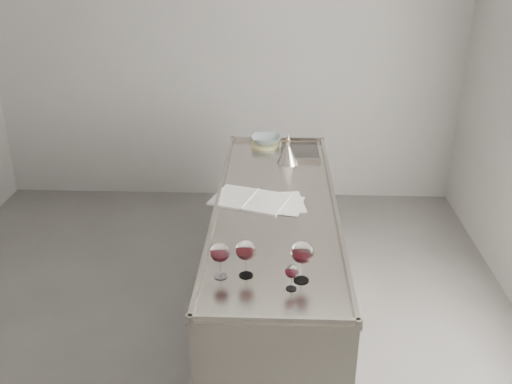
{
  "coord_description": "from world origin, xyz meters",
  "views": [
    {
      "loc": [
        0.5,
        -2.91,
        2.49
      ],
      "look_at": [
        0.38,
        0.3,
        1.02
      ],
      "focal_mm": 40.0,
      "sensor_mm": 36.0,
      "label": 1
    }
  ],
  "objects_px": {
    "wine_glass_middle": "(246,251)",
    "wine_funnel": "(288,154)",
    "ceramic_bowl": "(266,140)",
    "counter": "(275,268)",
    "wine_glass_small": "(292,272)",
    "wine_glass_left": "(220,253)",
    "wine_glass_right": "(302,253)",
    "notebook": "(250,199)"
  },
  "relations": [
    {
      "from": "wine_glass_middle",
      "to": "wine_funnel",
      "type": "xyz_separation_m",
      "value": [
        0.22,
        1.52,
        -0.07
      ]
    },
    {
      "from": "wine_glass_middle",
      "to": "ceramic_bowl",
      "type": "distance_m",
      "value": 1.9
    },
    {
      "from": "counter",
      "to": "ceramic_bowl",
      "type": "height_order",
      "value": "ceramic_bowl"
    },
    {
      "from": "counter",
      "to": "wine_glass_small",
      "type": "height_order",
      "value": "wine_glass_small"
    },
    {
      "from": "counter",
      "to": "wine_glass_left",
      "type": "bearing_deg",
      "value": -107.64
    },
    {
      "from": "wine_glass_middle",
      "to": "ceramic_bowl",
      "type": "xyz_separation_m",
      "value": [
        0.06,
        1.9,
        -0.09
      ]
    },
    {
      "from": "wine_glass_right",
      "to": "wine_glass_small",
      "type": "relative_size",
      "value": 1.62
    },
    {
      "from": "counter",
      "to": "wine_glass_small",
      "type": "xyz_separation_m",
      "value": [
        0.08,
        -0.93,
        0.56
      ]
    },
    {
      "from": "wine_glass_left",
      "to": "wine_glass_right",
      "type": "relative_size",
      "value": 0.87
    },
    {
      "from": "notebook",
      "to": "wine_funnel",
      "type": "bearing_deg",
      "value": 87.36
    },
    {
      "from": "notebook",
      "to": "counter",
      "type": "bearing_deg",
      "value": 1.85
    },
    {
      "from": "wine_glass_middle",
      "to": "wine_glass_right",
      "type": "distance_m",
      "value": 0.27
    },
    {
      "from": "notebook",
      "to": "ceramic_bowl",
      "type": "relative_size",
      "value": 2.31
    },
    {
      "from": "wine_glass_middle",
      "to": "notebook",
      "type": "relative_size",
      "value": 0.37
    },
    {
      "from": "wine_glass_right",
      "to": "wine_glass_middle",
      "type": "bearing_deg",
      "value": 172.92
    },
    {
      "from": "wine_glass_middle",
      "to": "wine_funnel",
      "type": "height_order",
      "value": "wine_funnel"
    },
    {
      "from": "counter",
      "to": "wine_funnel",
      "type": "bearing_deg",
      "value": 83.41
    },
    {
      "from": "wine_glass_middle",
      "to": "wine_glass_small",
      "type": "distance_m",
      "value": 0.25
    },
    {
      "from": "wine_glass_right",
      "to": "ceramic_bowl",
      "type": "distance_m",
      "value": 1.95
    },
    {
      "from": "wine_glass_right",
      "to": "counter",
      "type": "bearing_deg",
      "value": 98.67
    },
    {
      "from": "counter",
      "to": "notebook",
      "type": "bearing_deg",
      "value": 163.57
    },
    {
      "from": "wine_glass_left",
      "to": "wine_glass_small",
      "type": "xyz_separation_m",
      "value": [
        0.35,
        -0.09,
        -0.04
      ]
    },
    {
      "from": "wine_glass_small",
      "to": "notebook",
      "type": "relative_size",
      "value": 0.25
    },
    {
      "from": "wine_glass_left",
      "to": "wine_glass_middle",
      "type": "xyz_separation_m",
      "value": [
        0.12,
        0.02,
        0.01
      ]
    },
    {
      "from": "wine_glass_small",
      "to": "ceramic_bowl",
      "type": "relative_size",
      "value": 0.58
    },
    {
      "from": "wine_glass_right",
      "to": "wine_glass_left",
      "type": "bearing_deg",
      "value": 177.42
    },
    {
      "from": "counter",
      "to": "notebook",
      "type": "distance_m",
      "value": 0.51
    },
    {
      "from": "wine_glass_left",
      "to": "notebook",
      "type": "height_order",
      "value": "wine_glass_left"
    },
    {
      "from": "wine_funnel",
      "to": "ceramic_bowl",
      "type": "bearing_deg",
      "value": 113.37
    },
    {
      "from": "wine_glass_middle",
      "to": "wine_glass_small",
      "type": "xyz_separation_m",
      "value": [
        0.22,
        -0.11,
        -0.05
      ]
    },
    {
      "from": "wine_glass_right",
      "to": "ceramic_bowl",
      "type": "relative_size",
      "value": 0.94
    },
    {
      "from": "notebook",
      "to": "wine_funnel",
      "type": "distance_m",
      "value": 0.7
    },
    {
      "from": "wine_glass_middle",
      "to": "wine_glass_small",
      "type": "height_order",
      "value": "wine_glass_middle"
    },
    {
      "from": "wine_funnel",
      "to": "counter",
      "type": "bearing_deg",
      "value": -96.59
    },
    {
      "from": "wine_glass_right",
      "to": "wine_funnel",
      "type": "height_order",
      "value": "wine_funnel"
    },
    {
      "from": "wine_glass_middle",
      "to": "counter",
      "type": "bearing_deg",
      "value": 80.24
    },
    {
      "from": "wine_glass_small",
      "to": "ceramic_bowl",
      "type": "xyz_separation_m",
      "value": [
        -0.17,
        2.01,
        -0.05
      ]
    },
    {
      "from": "wine_glass_left",
      "to": "ceramic_bowl",
      "type": "bearing_deg",
      "value": 84.61
    },
    {
      "from": "wine_funnel",
      "to": "wine_glass_small",
      "type": "bearing_deg",
      "value": -90.0
    },
    {
      "from": "counter",
      "to": "wine_glass_middle",
      "type": "bearing_deg",
      "value": -99.76
    },
    {
      "from": "wine_glass_middle",
      "to": "ceramic_bowl",
      "type": "bearing_deg",
      "value": 88.31
    },
    {
      "from": "wine_glass_left",
      "to": "wine_glass_right",
      "type": "distance_m",
      "value": 0.4
    }
  ]
}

